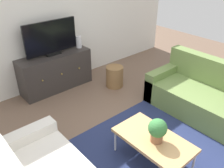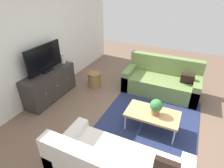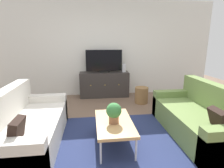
% 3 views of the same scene
% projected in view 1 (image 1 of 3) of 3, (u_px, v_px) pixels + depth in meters
% --- Properties ---
extents(ground_plane, '(10.00, 10.00, 0.00)m').
position_uv_depth(ground_plane, '(142.00, 148.00, 3.37)').
color(ground_plane, brown).
extents(wall_back, '(6.40, 0.12, 2.70)m').
position_uv_depth(wall_back, '(43.00, 17.00, 4.39)').
color(wall_back, silver).
rests_on(wall_back, ground_plane).
extents(area_rug, '(2.50, 1.90, 0.01)m').
position_uv_depth(area_rug, '(150.00, 154.00, 3.27)').
color(area_rug, navy).
rests_on(area_rug, ground_plane).
extents(couch_right_side, '(0.88, 1.83, 0.87)m').
position_uv_depth(couch_right_side, '(207.00, 98.00, 3.99)').
color(couch_right_side, olive).
rests_on(couch_right_side, ground_plane).
extents(coffee_table, '(0.55, 0.98, 0.39)m').
position_uv_depth(coffee_table, '(154.00, 140.00, 3.00)').
color(coffee_table, tan).
rests_on(coffee_table, ground_plane).
extents(potted_plant, '(0.23, 0.23, 0.31)m').
position_uv_depth(potted_plant, '(157.00, 130.00, 2.86)').
color(potted_plant, '#936042').
rests_on(potted_plant, coffee_table).
extents(tv_console, '(1.39, 0.47, 0.71)m').
position_uv_depth(tv_console, '(56.00, 72.00, 4.68)').
color(tv_console, '#332D2B').
rests_on(tv_console, ground_plane).
extents(flat_screen_tv, '(1.01, 0.16, 0.63)m').
position_uv_depth(flat_screen_tv, '(51.00, 38.00, 4.36)').
color(flat_screen_tv, black).
rests_on(flat_screen_tv, tv_console).
extents(glass_vase, '(0.11, 0.11, 0.23)m').
position_uv_depth(glass_vase, '(79.00, 42.00, 4.78)').
color(glass_vase, silver).
rests_on(glass_vase, tv_console).
extents(wicker_basket, '(0.34, 0.34, 0.42)m').
position_uv_depth(wicker_basket, '(115.00, 77.00, 4.81)').
color(wicker_basket, olive).
rests_on(wicker_basket, ground_plane).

